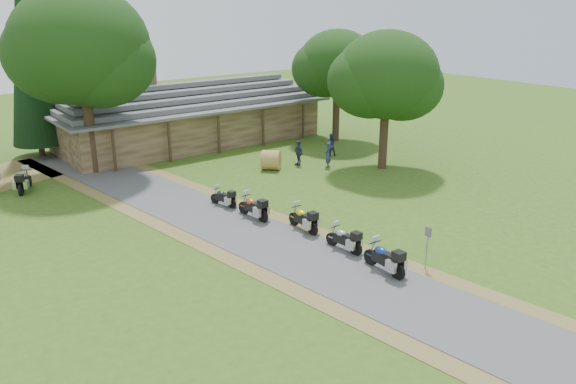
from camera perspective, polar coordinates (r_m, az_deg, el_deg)
ground at (r=24.26m, az=4.38°, el=-7.75°), size 120.00×120.00×0.00m
driveway at (r=26.82m, az=-2.09°, el=-5.01°), size 51.95×51.95×0.00m
lodge at (r=45.86m, az=-9.97°, el=8.01°), size 21.40×9.40×4.90m
motorcycle_row_a at (r=23.94m, az=9.75°, el=-6.49°), size 0.77×2.10×1.41m
motorcycle_row_b at (r=25.72m, az=5.70°, el=-4.64°), size 0.79×1.90×1.26m
motorcycle_row_c at (r=27.80m, az=1.55°, el=-2.61°), size 0.70×1.99×1.35m
motorcycle_row_d at (r=29.38m, az=-3.58°, el=-1.41°), size 0.84×2.07×1.38m
motorcycle_row_e at (r=31.30m, az=-6.60°, el=-0.45°), size 0.95×1.74×1.13m
motorcycle_carport_b at (r=37.06m, az=-25.23°, el=1.13°), size 1.58×2.16×1.42m
person_a at (r=38.47m, az=4.06°, el=4.02°), size 0.72×0.67×2.07m
person_b at (r=41.36m, az=4.35°, el=4.99°), size 0.67×0.58×1.97m
person_c at (r=38.93m, az=1.06°, el=4.22°), size 0.51×0.64×2.05m
hay_bale at (r=37.96m, az=-1.74°, el=3.27°), size 1.79×1.79×1.32m
sign_post at (r=24.56m, az=13.93°, el=-5.49°), size 0.34×0.06×1.90m
oak_lodge_left at (r=38.36m, az=-20.08°, el=11.43°), size 8.63×8.63×13.27m
oak_lodge_right at (r=45.49m, az=5.01°, el=11.37°), size 6.24×6.24×9.98m
oak_driveway at (r=37.91m, az=9.93°, el=9.82°), size 6.75×6.75×10.17m
cedar_near at (r=44.16m, az=-24.79°, el=11.64°), size 3.67×3.67×13.19m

